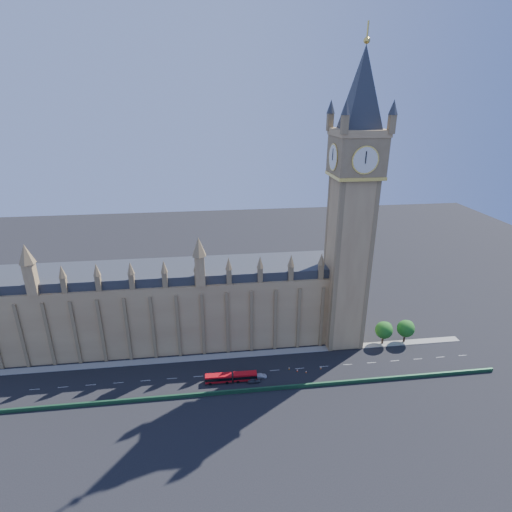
{
  "coord_description": "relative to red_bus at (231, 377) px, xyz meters",
  "views": [
    {
      "loc": [
        -6.83,
        -102.83,
        79.72
      ],
      "look_at": [
        7.3,
        10.0,
        35.26
      ],
      "focal_mm": 28.0,
      "sensor_mm": 36.0,
      "label": 1
    }
  ],
  "objects": [
    {
      "name": "tree_east_far",
      "position": [
        62.23,
        13.63,
        4.24
      ],
      "size": [
        6.0,
        6.0,
        8.5
      ],
      "color": "#382619",
      "rests_on": "ground"
    },
    {
      "name": "kerb_north",
      "position": [
        2.01,
        13.05,
        -1.32
      ],
      "size": [
        160.0,
        3.0,
        0.16
      ],
      "primitive_type": "cube",
      "color": "gray",
      "rests_on": "ground"
    },
    {
      "name": "tree_east_near",
      "position": [
        54.23,
        13.63,
        4.24
      ],
      "size": [
        6.0,
        6.0,
        8.5
      ],
      "color": "#382619",
      "rests_on": "ground"
    },
    {
      "name": "cone_c",
      "position": [
        21.03,
        2.13,
        -1.01
      ],
      "size": [
        0.62,
        0.62,
        0.79
      ],
      "rotation": [
        0.0,
        0.0,
        0.29
      ],
      "color": "black",
      "rests_on": "ground"
    },
    {
      "name": "palace_westminster",
      "position": [
        -22.99,
        25.55,
        12.46
      ],
      "size": [
        120.0,
        20.0,
        28.0
      ],
      "color": "#A07A4D",
      "rests_on": "ground"
    },
    {
      "name": "elizabeth_tower",
      "position": [
        40.01,
        17.54,
        53.16
      ],
      "size": [
        20.59,
        20.59,
        105.0
      ],
      "color": "#A07A4D",
      "rests_on": "ground"
    },
    {
      "name": "cone_d",
      "position": [
        23.65,
        1.2,
        -1.1
      ],
      "size": [
        0.49,
        0.49,
        0.62
      ],
      "rotation": [
        0.0,
        0.0,
        0.33
      ],
      "color": "black",
      "rests_on": "ground"
    },
    {
      "name": "red_bus",
      "position": [
        0.0,
        0.0,
        0.0
      ],
      "size": [
        15.69,
        2.68,
        2.66
      ],
      "rotation": [
        0.0,
        0.0,
        -0.01
      ],
      "color": "red",
      "rests_on": "ground"
    },
    {
      "name": "bridge_parapet",
      "position": [
        2.01,
        -5.45,
        -0.8
      ],
      "size": [
        160.0,
        0.6,
        1.2
      ],
      "primitive_type": "cube",
      "color": "#1E4C2D",
      "rests_on": "ground"
    },
    {
      "name": "car_grey",
      "position": [
        6.84,
        -1.32,
        -0.75
      ],
      "size": [
        3.9,
        1.74,
        1.31
      ],
      "primitive_type": "imported",
      "rotation": [
        0.0,
        0.0,
        1.62
      ],
      "color": "#404348",
      "rests_on": "ground"
    },
    {
      "name": "car_white",
      "position": [
        8.91,
        0.75,
        -0.78
      ],
      "size": [
        4.38,
        1.99,
        1.24
      ],
      "primitive_type": "imported",
      "rotation": [
        0.0,
        0.0,
        1.51
      ],
      "color": "white",
      "rests_on": "ground"
    },
    {
      "name": "car_silver",
      "position": [
        4.01,
        0.15,
        -0.64
      ],
      "size": [
        4.71,
        1.93,
        1.52
      ],
      "primitive_type": "imported",
      "rotation": [
        0.0,
        0.0,
        1.5
      ],
      "color": "#B8BAC1",
      "rests_on": "ground"
    },
    {
      "name": "cone_a",
      "position": [
        28.73,
        2.47,
        -1.01
      ],
      "size": [
        0.57,
        0.57,
        0.8
      ],
      "rotation": [
        0.0,
        0.0,
        0.16
      ],
      "color": "black",
      "rests_on": "ground"
    },
    {
      "name": "ground",
      "position": [
        2.01,
        3.55,
        -1.4
      ],
      "size": [
        400.0,
        400.0,
        0.0
      ],
      "primitive_type": "plane",
      "color": "black",
      "rests_on": "ground"
    },
    {
      "name": "cone_b",
      "position": [
        18.69,
        3.5,
        -1.04
      ],
      "size": [
        0.54,
        0.54,
        0.74
      ],
      "rotation": [
        0.0,
        0.0,
        0.17
      ],
      "color": "black",
      "rests_on": "ground"
    }
  ]
}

